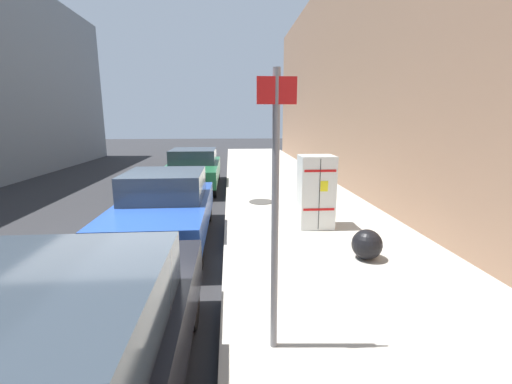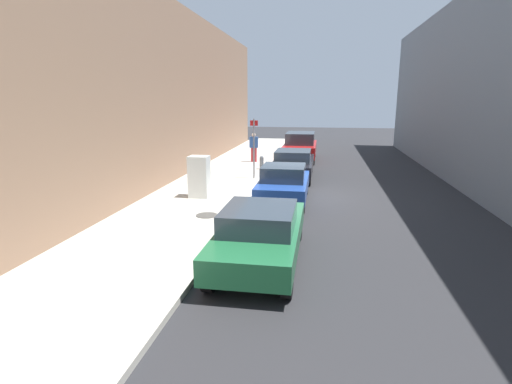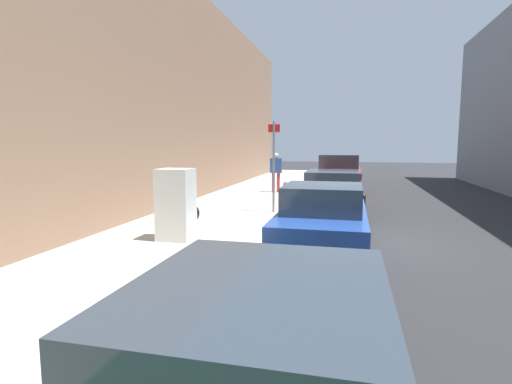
{
  "view_description": "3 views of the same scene",
  "coord_description": "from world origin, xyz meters",
  "px_view_note": "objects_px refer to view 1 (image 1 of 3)",
  "views": [
    {
      "loc": [
        -2.01,
        5.76,
        2.47
      ],
      "look_at": [
        -2.63,
        -2.34,
        0.74
      ],
      "focal_mm": 24.0,
      "sensor_mm": 36.0,
      "label": 1
    },
    {
      "loc": [
        0.7,
        -15.68,
        3.81
      ],
      "look_at": [
        -1.52,
        -2.34,
        0.65
      ],
      "focal_mm": 28.0,
      "sensor_mm": 36.0,
      "label": 2
    },
    {
      "loc": [
        -0.12,
        -9.42,
        2.28
      ],
      "look_at": [
        -2.44,
        0.31,
        1.05
      ],
      "focal_mm": 28.0,
      "sensor_mm": 36.0,
      "label": 3
    }
  ],
  "objects_px": {
    "discarded_refrigerator": "(316,192)",
    "parked_hatchback_blue": "(165,207)",
    "street_sign_post": "(275,203)",
    "parked_sedan_green": "(194,168)",
    "trash_bag": "(367,244)"
  },
  "relations": [
    {
      "from": "discarded_refrigerator",
      "to": "parked_hatchback_blue",
      "type": "xyz_separation_m",
      "value": [
        3.19,
        0.28,
        -0.21
      ]
    },
    {
      "from": "street_sign_post",
      "to": "parked_hatchback_blue",
      "type": "height_order",
      "value": "street_sign_post"
    },
    {
      "from": "discarded_refrigerator",
      "to": "parked_sedan_green",
      "type": "relative_size",
      "value": 0.34
    },
    {
      "from": "discarded_refrigerator",
      "to": "parked_hatchback_blue",
      "type": "bearing_deg",
      "value": 4.96
    },
    {
      "from": "trash_bag",
      "to": "street_sign_post",
      "type": "bearing_deg",
      "value": 49.21
    },
    {
      "from": "discarded_refrigerator",
      "to": "parked_hatchback_blue",
      "type": "distance_m",
      "value": 3.21
    },
    {
      "from": "street_sign_post",
      "to": "trash_bag",
      "type": "xyz_separation_m",
      "value": [
        -1.86,
        -2.16,
        -1.29
      ]
    },
    {
      "from": "street_sign_post",
      "to": "parked_sedan_green",
      "type": "bearing_deg",
      "value": -79.42
    },
    {
      "from": "street_sign_post",
      "to": "parked_sedan_green",
      "type": "xyz_separation_m",
      "value": [
        1.77,
        -9.46,
        -0.96
      ]
    },
    {
      "from": "trash_bag",
      "to": "parked_sedan_green",
      "type": "distance_m",
      "value": 8.16
    },
    {
      "from": "street_sign_post",
      "to": "discarded_refrigerator",
      "type": "bearing_deg",
      "value": -109.62
    },
    {
      "from": "discarded_refrigerator",
      "to": "street_sign_post",
      "type": "xyz_separation_m",
      "value": [
        1.42,
        3.99,
        0.76
      ]
    },
    {
      "from": "street_sign_post",
      "to": "trash_bag",
      "type": "relative_size",
      "value": 5.42
    },
    {
      "from": "discarded_refrigerator",
      "to": "parked_sedan_green",
      "type": "height_order",
      "value": "discarded_refrigerator"
    },
    {
      "from": "discarded_refrigerator",
      "to": "street_sign_post",
      "type": "relative_size",
      "value": 0.57
    }
  ]
}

